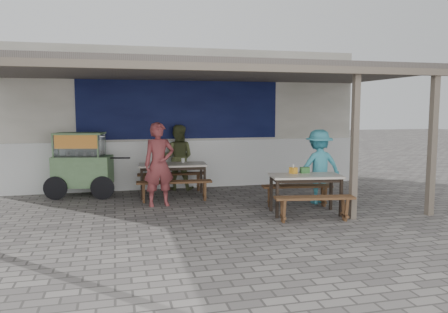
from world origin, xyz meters
TOP-DOWN VIEW (x-y plane):
  - ground at (0.00, 0.00)m, footprint 60.00×60.00m
  - back_wall at (-0.00, 3.58)m, footprint 9.00×1.28m
  - warung_roof at (0.02, 0.90)m, footprint 9.00×4.21m
  - table_left at (-0.56, 1.94)m, footprint 1.55×0.83m
  - bench_left_street at (-0.60, 1.35)m, footprint 1.62×0.39m
  - bench_left_wall at (-0.52, 2.53)m, footprint 1.62×0.39m
  - table_right at (1.67, -0.34)m, footprint 1.41×0.86m
  - bench_right_street at (1.58, -0.92)m, footprint 1.45×0.49m
  - bench_right_wall at (1.76, 0.24)m, footprint 1.45×0.49m
  - vendor_cart at (-2.56, 2.39)m, footprint 1.88×0.97m
  - patron_street_side at (-0.95, 1.03)m, footprint 0.67×0.48m
  - patron_wall_side at (-0.32, 2.75)m, footprint 0.94×0.84m
  - patron_right_table at (2.34, 0.47)m, footprint 1.01×0.59m
  - tissue_box at (1.52, -0.12)m, footprint 0.15×0.15m
  - donation_box at (1.76, -0.11)m, footprint 0.18×0.13m
  - condiment_jar at (-0.28, 2.16)m, footprint 0.09×0.09m
  - condiment_bowl at (-0.84, 2.04)m, footprint 0.21×0.21m

SIDE VIEW (x-z plane):
  - ground at x=0.00m, z-range 0.00..0.00m
  - bench_right_street at x=1.58m, z-range 0.11..0.56m
  - bench_right_wall at x=1.76m, z-range 0.11..0.56m
  - bench_left_street at x=-0.60m, z-range 0.12..0.57m
  - bench_left_wall at x=-0.52m, z-range 0.12..0.57m
  - table_right at x=1.67m, z-range 0.29..1.04m
  - table_left at x=-0.56m, z-range 0.30..1.05m
  - condiment_bowl at x=-0.84m, z-range 0.75..0.80m
  - patron_right_table at x=2.34m, z-range 0.00..1.56m
  - vendor_cart at x=-2.56m, z-range 0.06..1.52m
  - condiment_jar at x=-0.28m, z-range 0.75..0.85m
  - patron_wall_side at x=-0.32m, z-range 0.00..1.61m
  - donation_box at x=1.76m, z-range 0.75..0.86m
  - tissue_box at x=1.52m, z-range 0.75..0.87m
  - patron_street_side at x=-0.95m, z-range 0.00..1.72m
  - back_wall at x=0.00m, z-range -0.03..3.47m
  - warung_roof at x=0.02m, z-range 1.31..4.12m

